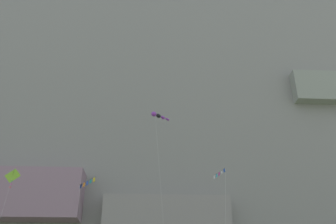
% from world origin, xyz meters
% --- Properties ---
extents(cliff_face, '(180.00, 30.62, 76.28)m').
position_xyz_m(cliff_face, '(-0.02, 61.57, 38.09)').
color(cliff_face, gray).
rests_on(cliff_face, ground).
extents(kite_banner_near_cliff, '(2.91, 5.68, 15.57)m').
position_xyz_m(kite_banner_near_cliff, '(-9.82, 37.49, 14.48)').
color(kite_banner_near_cliff, black).
rests_on(kite_banner_near_cliff, ground).
extents(kite_diamond_mid_center, '(1.49, 2.41, 15.66)m').
position_xyz_m(kite_diamond_mid_center, '(-17.27, 33.83, 14.16)').
color(kite_diamond_mid_center, '#8CCC33').
rests_on(kite_diamond_mid_center, ground).
extents(kite_banner_high_right, '(2.02, 7.18, 16.82)m').
position_xyz_m(kite_banner_high_right, '(5.74, 36.78, 15.17)').
color(kite_banner_high_right, black).
rests_on(kite_banner_high_right, ground).
extents(kite_windsock_upper_left, '(2.66, 4.00, 24.60)m').
position_xyz_m(kite_windsock_upper_left, '(-1.63, 37.29, 24.19)').
color(kite_windsock_upper_left, purple).
rests_on(kite_windsock_upper_left, ground).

